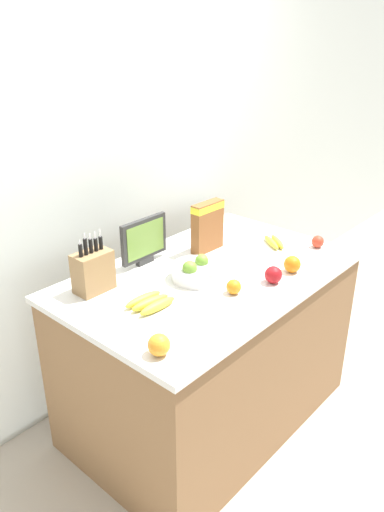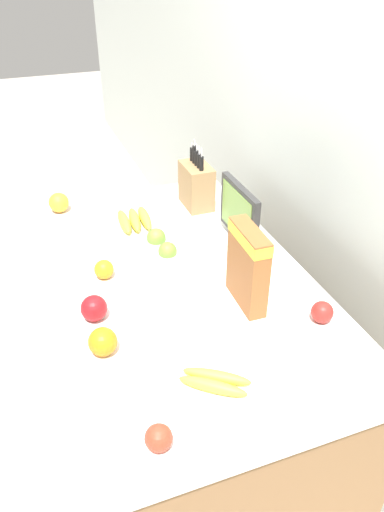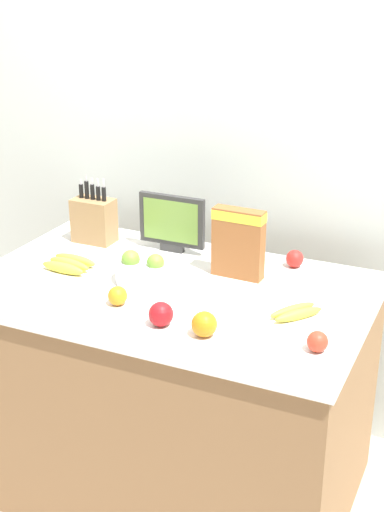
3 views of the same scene
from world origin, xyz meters
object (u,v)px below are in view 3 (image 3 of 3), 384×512
(banana_bunch_left, at_px, (296,312))
(apple_rear, at_px, (295,259))
(orange_front_center, at_px, (118,296))
(apple_rightmost, at_px, (317,342))
(orange_mid_left, at_px, (204,324))
(fruit_bowl, at_px, (147,271))
(apple_middle, at_px, (161,314))
(cereal_box, at_px, (238,240))
(knife_block, at_px, (94,220))
(banana_bunch_right, at_px, (69,264))
(small_monitor, at_px, (172,222))

(banana_bunch_left, relative_size, apple_rear, 2.79)
(orange_front_center, bearing_deg, apple_rightmost, -2.02)
(orange_front_center, bearing_deg, orange_mid_left, -12.44)
(fruit_bowl, distance_m, apple_rear, 0.58)
(apple_middle, bearing_deg, apple_rightmost, 5.49)
(cereal_box, height_order, fruit_bowl, cereal_box)
(banana_bunch_left, relative_size, orange_front_center, 2.83)
(knife_block, distance_m, cereal_box, 0.69)
(banana_bunch_right, bearing_deg, knife_block, 102.59)
(cereal_box, bearing_deg, apple_rightmost, -43.22)
(apple_rightmost, bearing_deg, banana_bunch_right, 168.10)
(knife_block, relative_size, small_monitor, 1.02)
(fruit_bowl, bearing_deg, apple_rightmost, -18.90)
(apple_middle, relative_size, orange_mid_left, 0.99)
(banana_bunch_right, bearing_deg, apple_rightmost, -11.90)
(apple_rightmost, bearing_deg, orange_front_center, 177.98)
(knife_block, height_order, banana_bunch_left, knife_block)
(small_monitor, relative_size, apple_middle, 3.45)
(banana_bunch_left, bearing_deg, fruit_bowl, 174.91)
(fruit_bowl, distance_m, apple_rightmost, 0.76)
(fruit_bowl, distance_m, orange_front_center, 0.22)
(small_monitor, bearing_deg, orange_front_center, -84.80)
(cereal_box, relative_size, apple_rightmost, 4.03)
(apple_middle, bearing_deg, small_monitor, 112.89)
(banana_bunch_left, height_order, apple_rear, apple_rear)
(small_monitor, height_order, orange_front_center, small_monitor)
(knife_block, xyz_separation_m, fruit_bowl, (0.39, -0.27, -0.06))
(fruit_bowl, relative_size, apple_rightmost, 3.58)
(knife_block, height_order, fruit_bowl, knife_block)
(fruit_bowl, height_order, orange_mid_left, fruit_bowl)
(apple_rightmost, relative_size, apple_rear, 0.96)
(small_monitor, distance_m, banana_bunch_right, 0.45)
(orange_mid_left, bearing_deg, orange_front_center, 167.56)
(knife_block, height_order, small_monitor, knife_block)
(banana_bunch_right, xyz_separation_m, apple_middle, (0.54, -0.27, 0.02))
(small_monitor, distance_m, orange_front_center, 0.54)
(cereal_box, bearing_deg, banana_bunch_right, -159.96)
(apple_rear, height_order, orange_mid_left, orange_mid_left)
(cereal_box, relative_size, apple_middle, 3.25)
(small_monitor, height_order, fruit_bowl, small_monitor)
(cereal_box, distance_m, orange_front_center, 0.51)
(apple_rightmost, bearing_deg, apple_rear, 113.02)
(cereal_box, height_order, orange_mid_left, cereal_box)
(small_monitor, xyz_separation_m, banana_bunch_right, (-0.28, -0.33, -0.11))
(apple_rear, distance_m, apple_middle, 0.70)
(apple_middle, distance_m, orange_front_center, 0.22)
(cereal_box, bearing_deg, small_monitor, 161.13)
(apple_rightmost, bearing_deg, apple_middle, -174.51)
(cereal_box, bearing_deg, orange_front_center, -124.17)
(small_monitor, height_order, apple_rear, small_monitor)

